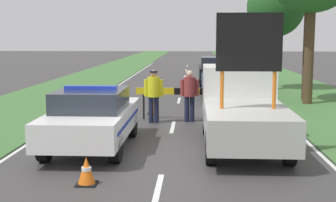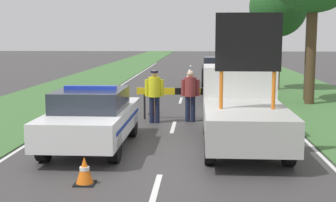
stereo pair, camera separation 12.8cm
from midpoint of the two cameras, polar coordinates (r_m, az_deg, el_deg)
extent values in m
plane|color=#3D3A3A|center=(11.14, -0.73, -7.25)|extent=(160.00, 160.00, 0.00)
cube|color=silver|center=(9.08, -1.67, -10.79)|extent=(0.12, 2.01, 0.01)
cube|color=silver|center=(15.14, 0.34, -3.16)|extent=(0.12, 2.01, 0.01)
cube|color=silver|center=(21.34, 1.18, 0.08)|extent=(0.12, 2.01, 0.01)
cube|color=silver|center=(27.57, 1.64, 1.86)|extent=(0.12, 2.01, 0.01)
cube|color=silver|center=(33.82, 1.93, 2.98)|extent=(0.12, 2.01, 0.01)
cube|color=silver|center=(40.08, 2.13, 3.76)|extent=(0.12, 2.01, 0.01)
cube|color=silver|center=(46.34, 2.28, 4.32)|extent=(0.12, 2.01, 0.01)
cube|color=silver|center=(23.81, -7.89, 0.83)|extent=(0.10, 56.37, 0.01)
cube|color=silver|center=(23.57, 10.70, 0.69)|extent=(0.10, 56.37, 0.01)
cube|color=#427038|center=(31.66, -9.72, 2.56)|extent=(4.79, 120.00, 0.03)
cube|color=#427038|center=(31.36, 13.44, 2.40)|extent=(4.79, 120.00, 0.03)
cube|color=white|center=(12.41, -9.44, -2.44)|extent=(1.92, 4.63, 0.66)
cube|color=#282D38|center=(12.19, -9.64, 0.17)|extent=(1.69, 2.13, 0.52)
cylinder|color=black|center=(14.04, -11.48, -2.66)|extent=(0.24, 0.75, 0.75)
cylinder|color=black|center=(13.71, -4.68, -2.77)|extent=(0.24, 0.75, 0.75)
cylinder|color=black|center=(11.35, -15.14, -5.29)|extent=(0.24, 0.75, 0.75)
cylinder|color=black|center=(10.94, -6.74, -5.55)|extent=(0.24, 0.75, 0.75)
cube|color=#1E38C6|center=(12.15, -9.68, 1.62)|extent=(1.34, 0.24, 0.10)
cube|color=#193399|center=(12.41, -9.44, -2.29)|extent=(1.93, 3.80, 0.10)
cube|color=black|center=(14.70, -7.44, -1.05)|extent=(1.05, 0.08, 0.40)
cube|color=white|center=(13.96, 8.21, 0.88)|extent=(2.01, 1.94, 1.65)
cube|color=#232833|center=(14.87, 7.91, 2.47)|extent=(1.71, 0.04, 0.73)
cube|color=#B2B2AD|center=(11.42, 9.31, -2.89)|extent=(2.01, 3.36, 0.79)
cylinder|color=#D16619|center=(11.24, 6.26, 1.35)|extent=(0.09, 0.09, 0.90)
cylinder|color=#D16619|center=(11.37, 12.51, 1.28)|extent=(0.09, 0.09, 0.90)
cube|color=black|center=(11.22, 9.54, 7.09)|extent=(1.55, 0.12, 1.37)
cylinder|color=black|center=(14.03, 4.53, -2.43)|extent=(0.24, 0.80, 0.80)
cylinder|color=black|center=(14.19, 11.71, -2.46)|extent=(0.24, 0.80, 0.80)
cylinder|color=black|center=(10.78, 4.93, -5.60)|extent=(0.24, 0.80, 0.80)
cylinder|color=black|center=(10.98, 14.26, -5.57)|extent=(0.24, 0.80, 0.80)
cylinder|color=black|center=(16.52, -3.21, -0.70)|extent=(0.07, 0.07, 0.88)
cylinder|color=black|center=(16.42, 4.26, -0.76)|extent=(0.07, 0.07, 0.88)
cube|color=yellow|center=(16.45, -3.38, 1.22)|extent=(0.45, 0.08, 0.23)
cube|color=black|center=(16.41, -1.82, 1.22)|extent=(0.45, 0.08, 0.23)
cube|color=yellow|center=(16.38, -0.27, 1.21)|extent=(0.45, 0.08, 0.23)
cube|color=black|center=(16.36, 1.30, 1.20)|extent=(0.45, 0.08, 0.23)
cube|color=yellow|center=(16.35, 2.87, 1.18)|extent=(0.45, 0.08, 0.23)
cube|color=black|center=(16.35, 4.44, 1.17)|extent=(0.45, 0.08, 0.23)
cylinder|color=#191E38|center=(15.80, -2.32, -1.08)|extent=(0.17, 0.17, 0.89)
cylinder|color=#191E38|center=(15.78, -1.65, -1.08)|extent=(0.17, 0.17, 0.89)
cylinder|color=yellow|center=(15.69, -2.00, 1.73)|extent=(0.41, 0.41, 0.67)
cylinder|color=yellow|center=(15.72, -2.92, 1.61)|extent=(0.13, 0.13, 0.57)
cylinder|color=yellow|center=(15.67, -1.07, 1.60)|extent=(0.13, 0.13, 0.57)
sphere|color=#A57A5B|center=(15.65, -2.01, 3.36)|extent=(0.23, 0.23, 0.23)
cylinder|color=#141933|center=(15.64, -2.01, 3.59)|extent=(0.26, 0.26, 0.06)
cylinder|color=#191E38|center=(16.02, 2.08, -0.98)|extent=(0.16, 0.16, 0.88)
cylinder|color=#191E38|center=(16.02, 2.73, -0.98)|extent=(0.16, 0.16, 0.88)
cylinder|color=maroon|center=(15.92, 2.42, 1.75)|extent=(0.40, 0.40, 0.66)
cylinder|color=maroon|center=(15.92, 1.52, 1.64)|extent=(0.13, 0.13, 0.56)
cylinder|color=maroon|center=(15.92, 3.32, 1.63)|extent=(0.13, 0.13, 0.56)
sphere|color=beige|center=(15.87, 2.43, 3.34)|extent=(0.23, 0.23, 0.23)
cube|color=black|center=(17.66, -2.09, -1.53)|extent=(0.38, 0.38, 0.03)
cone|color=orange|center=(17.62, -2.10, -0.68)|extent=(0.32, 0.32, 0.50)
cylinder|color=white|center=(17.62, -2.10, -0.60)|extent=(0.18, 0.18, 0.07)
cube|color=black|center=(9.54, -10.26, -9.90)|extent=(0.40, 0.40, 0.03)
cone|color=orange|center=(9.46, -10.30, -8.29)|extent=(0.34, 0.34, 0.53)
cylinder|color=white|center=(9.45, -10.31, -8.13)|extent=(0.19, 0.19, 0.07)
cube|color=navy|center=(22.41, 6.39, 2.20)|extent=(1.86, 4.53, 0.63)
cube|color=#282D38|center=(22.22, 6.43, 3.68)|extent=(1.63, 2.08, 0.55)
cylinder|color=black|center=(23.80, 4.25, 1.80)|extent=(0.24, 0.77, 0.77)
cylinder|color=black|center=(23.89, 8.13, 1.76)|extent=(0.24, 0.77, 0.77)
cylinder|color=black|center=(21.01, 4.38, 0.98)|extent=(0.24, 0.77, 0.77)
cylinder|color=black|center=(21.11, 8.77, 0.95)|extent=(0.24, 0.77, 0.77)
cube|color=black|center=(28.22, 5.58, 3.47)|extent=(1.85, 4.29, 0.75)
cube|color=#282D38|center=(28.05, 5.61, 4.79)|extent=(1.63, 1.97, 0.56)
cylinder|color=black|center=(29.55, 3.90, 2.97)|extent=(0.24, 0.74, 0.74)
cylinder|color=black|center=(29.62, 7.02, 2.94)|extent=(0.24, 0.74, 0.74)
cylinder|color=black|center=(26.90, 3.97, 2.48)|extent=(0.24, 0.74, 0.74)
cylinder|color=black|center=(26.98, 7.39, 2.45)|extent=(0.24, 0.74, 0.74)
cylinder|color=#4C3823|center=(20.84, 16.66, 5.76)|extent=(0.40, 0.40, 4.49)
cylinder|color=#4C3823|center=(26.13, 12.69, 4.99)|extent=(0.37, 0.37, 3.33)
ellipsoid|color=#235623|center=(26.15, 12.88, 11.17)|extent=(3.08, 3.08, 3.24)
cylinder|color=#473828|center=(22.09, 16.40, 10.65)|extent=(0.20, 0.20, 8.17)
camera|label=1|loc=(0.06, -90.28, -0.04)|focal=50.00mm
camera|label=2|loc=(0.06, 89.72, 0.04)|focal=50.00mm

